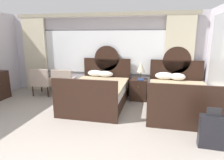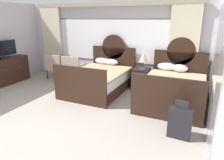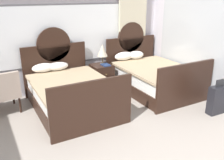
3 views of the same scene
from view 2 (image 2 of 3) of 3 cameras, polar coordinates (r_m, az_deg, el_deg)
The scene contains 13 objects.
ground_plane at distance 4.27m, azimuth -27.05°, elevation -15.62°, with size 24.00×24.00×0.00m, color #9E9389.
wall_back_window at distance 7.17m, azimuth -0.61°, elevation 10.86°, with size 6.52×0.22×2.70m.
wall_right_mirror at distance 4.11m, azimuth 27.83°, elevation 3.48°, with size 0.08×4.95×2.70m.
bed_near_window at distance 6.26m, azimuth -3.52°, elevation 0.27°, with size 1.57×2.24×1.64m.
bed_near_mirror at distance 5.63m, azimuth 16.84°, elevation -2.41°, with size 1.57×2.24×1.64m.
nightstand_between_beds at distance 6.51m, azimuth 8.12°, elevation 0.42°, with size 0.51×0.53×0.65m.
table_lamp_on_nightstand at distance 6.37m, azimuth 8.88°, elevation 6.35°, with size 0.27×0.27×0.51m.
book_on_nightstand at distance 6.31m, azimuth 8.56°, elevation 3.09°, with size 0.18×0.26×0.03m.
dresser_minibar at distance 7.69m, azimuth -28.64°, elevation 1.94°, with size 0.47×1.94×0.88m.
tv_flatscreen at distance 7.63m, azimuth -28.40°, elevation 7.62°, with size 0.20×1.01×0.58m.
armchair_by_window_left at distance 7.28m, azimuth -10.88°, elevation 3.44°, with size 0.70×0.70×0.92m.
armchair_by_window_centre at distance 7.74m, azimuth -15.56°, elevation 3.92°, with size 0.66×0.66×0.92m.
suitcase_on_floor at distance 4.05m, azimuth 18.59°, elevation -11.37°, with size 0.43×0.20×0.75m.
Camera 2 is at (3.01, -2.11, 2.18)m, focal length 32.45 mm.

